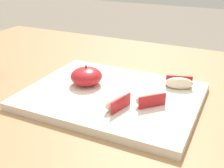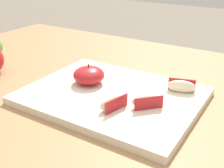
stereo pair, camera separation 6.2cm
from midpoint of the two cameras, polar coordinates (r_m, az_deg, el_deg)
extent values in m
cube|color=#9E754C|center=(0.63, 6.00, -4.86)|extent=(1.46, 0.91, 0.03)
cube|color=#9E754C|center=(1.44, -11.79, -4.37)|extent=(0.06, 0.06, 0.72)
cube|color=beige|center=(0.63, 2.81, -2.42)|extent=(0.37, 0.29, 0.02)
ellipsoid|color=#B21E23|center=(0.66, -2.03, 1.74)|extent=(0.07, 0.07, 0.04)
cylinder|color=#4C3319|center=(0.65, -2.06, 3.53)|extent=(0.00, 0.00, 0.01)
ellipsoid|color=beige|center=(0.56, 3.28, -3.69)|extent=(0.03, 0.07, 0.03)
cube|color=#B21E23|center=(0.55, 4.15, -4.08)|extent=(0.02, 0.06, 0.03)
ellipsoid|color=beige|center=(0.65, 16.45, -0.51)|extent=(0.07, 0.04, 0.03)
cube|color=#B21E23|center=(0.66, 16.46, -0.10)|extent=(0.06, 0.02, 0.03)
ellipsoid|color=beige|center=(0.57, 10.11, -3.33)|extent=(0.06, 0.06, 0.03)
cube|color=#B21E23|center=(0.56, 10.56, -3.85)|extent=(0.04, 0.04, 0.03)
camera|label=1|loc=(0.03, -87.14, 1.30)|focal=45.52mm
camera|label=2|loc=(0.03, 92.86, -1.30)|focal=45.52mm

